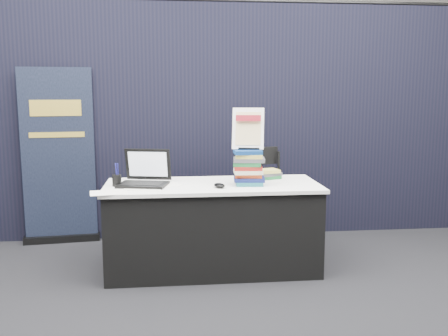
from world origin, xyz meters
TOP-DOWN VIEW (x-y plane):
  - floor at (0.00, 0.00)m, footprint 8.00×8.00m
  - wall_back at (0.00, 4.00)m, footprint 8.00×0.02m
  - drape_partition at (0.00, 1.60)m, footprint 6.00×0.08m
  - display_table at (0.00, 0.55)m, footprint 1.80×0.75m
  - laptop at (-0.58, 0.57)m, footprint 0.44×0.39m
  - mouse at (0.04, 0.37)m, footprint 0.12×0.14m
  - brochure_left at (-0.82, 0.27)m, footprint 0.31×0.24m
  - brochure_mid at (-0.57, 0.41)m, footprint 0.33×0.26m
  - brochure_right at (-0.45, 0.53)m, footprint 0.40×0.35m
  - pen_cup at (-0.79, 0.53)m, footprint 0.10×0.10m
  - book_stack_tall at (0.29, 0.47)m, footprint 0.25×0.20m
  - book_stack_short at (0.52, 0.75)m, footprint 0.24×0.21m
  - info_sign at (0.29, 0.50)m, footprint 0.28×0.16m
  - pullup_banner at (-1.46, 1.50)m, footprint 0.75×0.18m
  - stacking_chair at (0.48, 0.97)m, footprint 0.55×0.56m

SIDE VIEW (x-z plane):
  - floor at x=0.00m, z-range 0.00..0.00m
  - display_table at x=0.00m, z-range 0.00..0.75m
  - stacking_chair at x=0.48m, z-range 0.06..1.04m
  - brochure_left at x=-0.82m, z-range 0.75..0.75m
  - brochure_mid at x=-0.57m, z-range 0.75..0.75m
  - brochure_right at x=-0.45m, z-range 0.75..0.75m
  - mouse at x=0.04m, z-range 0.75..0.79m
  - pullup_banner at x=-1.46m, z-range -0.10..1.65m
  - book_stack_short at x=0.52m, z-range 0.75..0.83m
  - pen_cup at x=-0.79m, z-range 0.75..0.85m
  - laptop at x=-0.58m, z-range 0.67..0.96m
  - book_stack_tall at x=0.29m, z-range 0.75..1.04m
  - drape_partition at x=0.00m, z-range 0.00..2.40m
  - info_sign at x=0.29m, z-range 1.04..1.39m
  - wall_back at x=0.00m, z-range 0.00..3.50m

